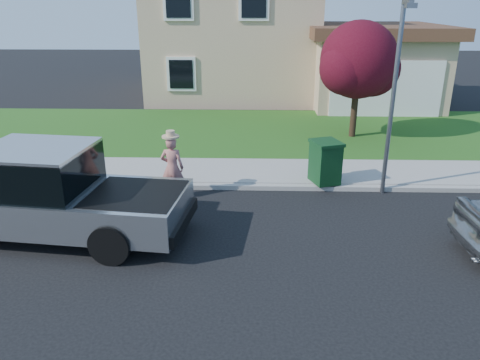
{
  "coord_description": "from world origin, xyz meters",
  "views": [
    {
      "loc": [
        1.02,
        -8.58,
        4.68
      ],
      "look_at": [
        0.76,
        0.44,
        1.2
      ],
      "focal_mm": 35.0,
      "sensor_mm": 36.0,
      "label": 1
    }
  ],
  "objects_px": {
    "pickup_truck": "(46,195)",
    "ornamental_tree": "(359,64)",
    "woman": "(172,166)",
    "street_lamp": "(395,90)",
    "trash_bin": "(325,162)"
  },
  "relations": [
    {
      "from": "woman",
      "to": "ornamental_tree",
      "type": "distance_m",
      "value": 8.09
    },
    {
      "from": "pickup_truck",
      "to": "ornamental_tree",
      "type": "distance_m",
      "value": 11.1
    },
    {
      "from": "woman",
      "to": "ornamental_tree",
      "type": "bearing_deg",
      "value": -129.48
    },
    {
      "from": "ornamental_tree",
      "to": "street_lamp",
      "type": "bearing_deg",
      "value": -92.67
    },
    {
      "from": "pickup_truck",
      "to": "trash_bin",
      "type": "xyz_separation_m",
      "value": [
        6.17,
        2.88,
        -0.18
      ]
    },
    {
      "from": "ornamental_tree",
      "to": "trash_bin",
      "type": "xyz_separation_m",
      "value": [
        -1.71,
        -4.74,
        -1.93
      ]
    },
    {
      "from": "ornamental_tree",
      "to": "trash_bin",
      "type": "bearing_deg",
      "value": -109.78
    },
    {
      "from": "ornamental_tree",
      "to": "street_lamp",
      "type": "relative_size",
      "value": 0.85
    },
    {
      "from": "woman",
      "to": "ornamental_tree",
      "type": "xyz_separation_m",
      "value": [
        5.61,
        5.54,
        1.83
      ]
    },
    {
      "from": "ornamental_tree",
      "to": "street_lamp",
      "type": "distance_m",
      "value": 5.15
    },
    {
      "from": "pickup_truck",
      "to": "trash_bin",
      "type": "height_order",
      "value": "pickup_truck"
    },
    {
      "from": "woman",
      "to": "ornamental_tree",
      "type": "height_order",
      "value": "ornamental_tree"
    },
    {
      "from": "street_lamp",
      "to": "ornamental_tree",
      "type": "bearing_deg",
      "value": 85.66
    },
    {
      "from": "trash_bin",
      "to": "street_lamp",
      "type": "height_order",
      "value": "street_lamp"
    },
    {
      "from": "ornamental_tree",
      "to": "woman",
      "type": "bearing_deg",
      "value": -135.33
    }
  ]
}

